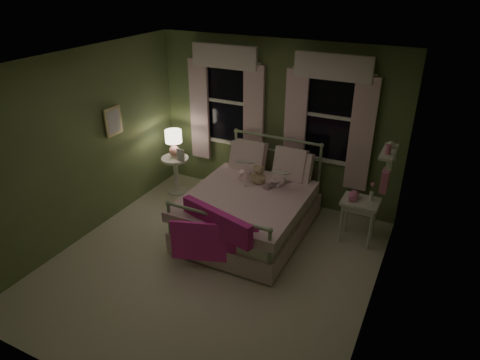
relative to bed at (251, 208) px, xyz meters
The scene contains 18 objects.
room_shell 1.33m from the bed, 96.69° to the right, with size 4.20×4.20×4.20m.
bed is the anchor object (origin of this frame).
pink_throw 1.05m from the bed, 90.00° to the right, with size 1.09×0.46×0.71m.
child_left 0.76m from the bed, 123.60° to the left, with size 0.28×0.18×0.77m, color #F7D1DD.
child_right 0.71m from the bed, 56.40° to the left, with size 0.31×0.24×0.64m, color #F7D1DD.
book_left 0.66m from the bed, 148.52° to the left, with size 0.20×0.27×0.03m, color beige.
book_right 0.63m from the bed, 31.48° to the left, with size 0.20×0.27×0.02m, color beige.
teddy_bear 0.49m from the bed, 90.00° to the left, with size 0.24×0.20×0.32m.
nightstand_left 1.74m from the bed, 162.01° to the left, with size 0.46×0.46×0.65m.
table_lamp 1.83m from the bed, 162.01° to the left, with size 0.28×0.28×0.45m.
book_nightstand 1.65m from the bed, 163.60° to the left, with size 0.16×0.22×0.02m, color beige.
nightstand_right 1.53m from the bed, 17.33° to the left, with size 0.50×0.40×0.64m.
pink_toy 1.46m from the bed, 18.34° to the left, with size 0.14×0.20×0.14m.
bud_vase 1.70m from the bed, 17.75° to the left, with size 0.06×0.06×0.28m.
window_left 1.90m from the bed, 131.75° to the left, with size 1.34×0.13×1.96m.
window_right 1.80m from the bed, 55.58° to the left, with size 1.34×0.13×1.96m.
wall_shelf 2.13m from the bed, ahead, with size 0.15×0.50×0.60m.
framed_picture 2.37m from the bed, behind, with size 0.03×0.32×0.42m.
Camera 1 is at (2.35, -3.90, 3.53)m, focal length 32.00 mm.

